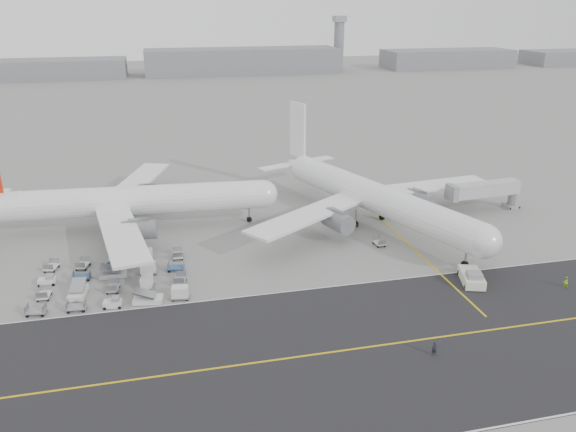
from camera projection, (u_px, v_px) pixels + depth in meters
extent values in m
plane|color=gray|center=(245.00, 289.00, 81.77)|extent=(700.00, 700.00, 0.00)
cube|color=#262628|center=(311.00, 355.00, 66.46)|extent=(220.00, 32.00, 0.02)
cube|color=gold|center=(311.00, 355.00, 66.46)|extent=(220.00, 0.30, 0.01)
cube|color=silver|center=(282.00, 292.00, 80.82)|extent=(220.00, 0.25, 0.01)
cube|color=gold|center=(420.00, 255.00, 92.69)|extent=(0.30, 40.00, 0.01)
cylinder|color=gray|center=(339.00, 46.00, 338.97)|extent=(6.00, 6.00, 28.00)
cube|color=gray|center=(340.00, 19.00, 333.42)|extent=(7.00, 7.00, 3.50)
cylinder|color=white|center=(137.00, 200.00, 101.77)|extent=(46.68, 8.76, 5.32)
sphere|color=white|center=(264.00, 194.00, 105.12)|extent=(5.21, 5.21, 5.21)
cube|color=white|center=(121.00, 234.00, 88.92)|extent=(9.89, 26.06, 0.45)
cube|color=white|center=(138.00, 181.00, 114.77)|extent=(13.36, 25.96, 0.45)
cylinder|color=slate|center=(139.00, 230.00, 93.77)|extent=(5.89, 3.71, 3.30)
cylinder|color=slate|center=(148.00, 194.00, 111.52)|extent=(5.89, 3.71, 3.30)
cylinder|color=black|center=(249.00, 219.00, 106.49)|extent=(1.04, 0.57, 1.00)
cylinder|color=black|center=(128.00, 233.00, 100.35)|extent=(1.04, 0.57, 1.00)
cylinder|color=black|center=(132.00, 220.00, 106.24)|extent=(1.04, 0.57, 1.00)
cylinder|color=gray|center=(249.00, 212.00, 105.99)|extent=(0.36, 0.36, 2.79)
cylinder|color=white|center=(377.00, 198.00, 102.58)|extent=(21.72, 46.64, 5.47)
sphere|color=white|center=(484.00, 241.00, 84.01)|extent=(5.36, 5.36, 5.36)
cone|color=white|center=(299.00, 165.00, 121.91)|extent=(7.85, 10.44, 4.92)
cube|color=white|center=(298.00, 130.00, 119.65)|extent=(2.29, 5.08, 11.64)
cube|color=white|center=(278.00, 166.00, 120.06)|extent=(9.09, 5.49, 0.25)
cube|color=white|center=(315.00, 160.00, 125.01)|extent=(9.09, 5.49, 0.25)
cube|color=white|center=(309.00, 215.00, 96.30)|extent=(24.90, 19.58, 0.45)
cube|color=white|center=(427.00, 186.00, 111.15)|extent=(26.66, 8.68, 0.45)
cylinder|color=slate|center=(338.00, 221.00, 97.31)|extent=(5.20, 6.63, 3.39)
cylinder|color=slate|center=(419.00, 200.00, 107.51)|extent=(5.20, 6.63, 3.39)
cylinder|color=black|center=(465.00, 264.00, 88.07)|extent=(0.88, 1.29, 1.19)
cylinder|color=black|center=(355.00, 224.00, 104.04)|extent=(0.88, 1.29, 1.19)
cylinder|color=black|center=(382.00, 217.00, 107.42)|extent=(0.88, 1.29, 1.19)
cylinder|color=gray|center=(466.00, 256.00, 87.55)|extent=(0.36, 0.36, 2.87)
cube|color=silver|center=(471.00, 277.00, 83.39)|extent=(4.55, 6.59, 1.35)
cube|color=gray|center=(474.00, 275.00, 81.76)|extent=(2.61, 2.48, 0.87)
cylinder|color=gray|center=(466.00, 269.00, 86.93)|extent=(0.90, 2.45, 0.15)
cylinder|color=black|center=(466.00, 287.00, 81.44)|extent=(0.63, 0.95, 0.87)
cylinder|color=black|center=(484.00, 287.00, 81.28)|extent=(0.63, 0.95, 0.87)
cylinder|color=black|center=(459.00, 272.00, 85.77)|extent=(0.63, 0.95, 0.87)
cylinder|color=black|center=(476.00, 273.00, 85.60)|extent=(0.63, 0.95, 0.87)
cylinder|color=gray|center=(512.00, 198.00, 113.38)|extent=(1.61, 1.61, 4.02)
cube|color=gray|center=(511.00, 206.00, 113.97)|extent=(2.81, 2.81, 0.70)
cube|color=silver|center=(484.00, 189.00, 110.44)|extent=(15.26, 4.00, 2.62)
cube|color=gray|center=(452.00, 193.00, 108.38)|extent=(1.46, 3.30, 3.02)
cylinder|color=black|center=(512.00, 204.00, 115.29)|extent=(0.35, 0.63, 0.60)
imported|color=black|center=(435.00, 349.00, 66.17)|extent=(0.72, 0.54, 1.76)
imported|color=#ADDC19|center=(565.00, 282.00, 82.04)|extent=(0.90, 0.76, 1.65)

